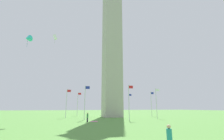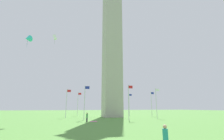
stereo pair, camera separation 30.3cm
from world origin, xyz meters
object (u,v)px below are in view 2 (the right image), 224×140
Objects in this scene: flagpole_n at (152,103)px; person_teal_shirt at (166,140)px; person_green_shirt at (87,117)px; picnic_blanket_near_first_person at (94,121)px; flagpole_se at (78,103)px; flagpole_sw at (85,101)px; flagpole_nw at (156,102)px; kite_cyan_delta at (28,38)px; flagpole_s at (67,102)px; flagpole_w at (129,101)px; flagpole_e at (102,103)px; kite_white_box at (55,37)px; flagpole_ne at (129,103)px; obelisk_monument at (112,40)px.

person_teal_shirt is at bearing -118.77° from flagpole_n.
picnic_blanket_near_first_person is at bearing -12.09° from person_green_shirt.
flagpole_sw is at bearing -90.00° from flagpole_se.
person_green_shirt is 0.98× the size of picnic_blanket_near_first_person.
flagpole_nw reaches higher than person_teal_shirt.
flagpole_s is at bearing 31.00° from kite_cyan_delta.
flagpole_se is at bearing 157.50° from flagpole_n.
flagpole_sw is 10.00m from flagpole_w.
flagpole_n is 1.00× the size of flagpole_e.
person_teal_shirt is at bearing -120.63° from flagpole_nw.
person_teal_shirt is (1.30, -29.00, -3.37)m from flagpole_sw.
flagpole_e is 4.36× the size of person_green_shirt.
flagpole_w is 26.61m from person_teal_shirt.
kite_white_box reaches higher than person_green_shirt.
flagpole_nw is at bearing -0.00° from flagpole_sw.
flagpole_sw is at bearing -135.00° from flagpole_ne.
person_green_shirt is (-9.32, -1.35, -3.35)m from flagpole_w.
flagpole_n is 1.00× the size of flagpole_ne.
person_teal_shirt is at bearing -82.36° from flagpole_s.
flagpole_s and flagpole_nw have the same top height.
flagpole_se is (-22.30, 9.23, 0.00)m from flagpole_n.
kite_cyan_delta is at bearing 174.44° from flagpole_nw.
kite_cyan_delta reaches higher than flagpole_se.
person_green_shirt reaches higher than person_teal_shirt.
flagpole_s is 14.94m from picnic_blanket_near_first_person.
obelisk_monument reaches higher than flagpole_sw.
obelisk_monument reaches higher than flagpole_w.
flagpole_e is at bearing 22.50° from flagpole_se.
flagpole_ne is at bearing 90.00° from flagpole_nw.
person_green_shirt is (-0.09, -5.18, -3.35)m from flagpole_sw.
flagpole_se is 1.00× the size of flagpole_s.
flagpole_w is 10.00m from person_green_shirt.
person_teal_shirt is at bearing -90.29° from picnic_blanket_near_first_person.
flagpole_n reaches higher than person_green_shirt.
flagpole_n is at bearing 0.00° from obelisk_monument.
flagpole_s is at bearing 135.00° from flagpole_w.
picnic_blanket_near_first_person is at bearing -147.42° from flagpole_n.
flagpole_se is at bearing 23.95° from person_teal_shirt.
person_teal_shirt is at bearing -101.63° from obelisk_monument.
flagpole_se is at bearing 90.00° from flagpole_sw.
obelisk_monument is at bearing -135.19° from flagpole_ne.
flagpole_s is at bearing 57.07° from person_green_shirt.
flagpole_w is at bearing -16.77° from kite_cyan_delta.
flagpole_ne is 2.40× the size of kite_cyan_delta.
obelisk_monument is 27.22× the size of person_green_shirt.
flagpole_n is 26.83m from person_green_shirt.
obelisk_monument is 15.01× the size of kite_cyan_delta.
flagpole_sw is at bearing 1.39° from kite_white_box.
kite_cyan_delta reaches higher than picnic_blanket_near_first_person.
flagpole_se is (-9.17, 9.23, -19.79)m from obelisk_monument.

